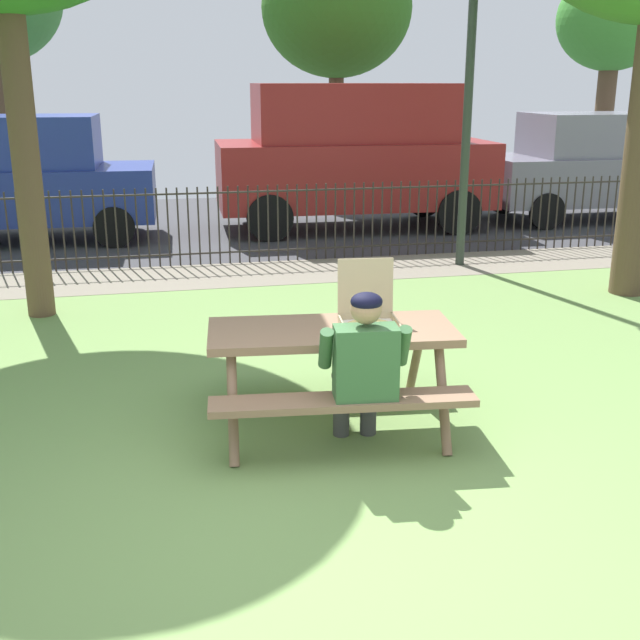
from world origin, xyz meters
TOP-DOWN VIEW (x-y plane):
  - ground at (0.00, 1.52)m, footprint 28.00×11.04m
  - cobblestone_walkway at (0.00, 6.34)m, footprint 28.00×1.40m
  - street_asphalt at (0.00, 10.38)m, footprint 28.00×6.68m
  - picnic_table_foreground at (0.61, 1.37)m, footprint 1.94×1.65m
  - pizza_box_open at (0.88, 1.36)m, footprint 0.46×0.48m
  - adult_at_table at (0.70, 0.85)m, footprint 0.63×0.62m
  - iron_fence_streetside at (0.00, 7.04)m, footprint 19.19×0.03m
  - lamp_post_walkway at (3.60, 6.29)m, footprint 0.28×0.28m
  - parked_car_center at (-2.51, 9.42)m, footprint 3.96×1.95m
  - parked_car_right at (2.86, 9.42)m, footprint 4.76×2.20m
  - parked_car_far_right at (7.58, 9.42)m, footprint 4.41×1.94m
  - far_tree_center at (3.68, 14.33)m, footprint 3.36×3.36m
  - far_tree_midright at (10.54, 14.33)m, footprint 2.69×2.69m

SIDE VIEW (x-z plane):
  - ground at x=0.00m, z-range -0.02..0.00m
  - street_asphalt at x=0.00m, z-range -0.01..0.00m
  - cobblestone_walkway at x=0.00m, z-range -0.01..0.00m
  - iron_fence_streetside at x=0.00m, z-range 0.01..1.11m
  - picnic_table_foreground at x=0.61m, z-range 0.20..0.99m
  - adult_at_table at x=0.70m, z-range 0.06..1.25m
  - pizza_box_open at x=0.88m, z-range 0.62..1.10m
  - parked_car_far_right at x=7.58m, z-range 0.04..1.98m
  - parked_car_center at x=-2.51m, z-range 0.02..2.00m
  - parked_car_right at x=2.86m, z-range 0.08..2.54m
  - lamp_post_walkway at x=3.60m, z-range 0.46..5.02m
  - far_tree_midright at x=10.54m, z-range 1.28..6.42m
  - far_tree_center at x=3.68m, z-range 1.25..6.83m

